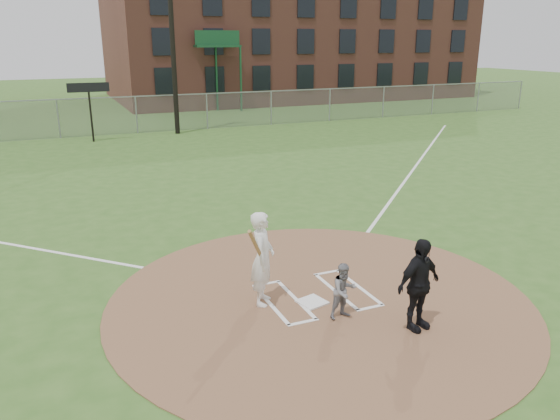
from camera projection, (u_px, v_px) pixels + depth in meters
name	position (u px, v px, depth m)	size (l,w,h in m)	color
ground	(319.00, 299.00, 10.93)	(140.00, 140.00, 0.00)	#335B1F
dirt_circle	(319.00, 299.00, 10.93)	(8.40, 8.40, 0.02)	brown
home_plate	(312.00, 302.00, 10.74)	(0.49, 0.49, 0.03)	white
foul_line_first	(415.00, 167.00, 22.20)	(0.10, 24.00, 0.01)	white
catcher	(344.00, 291.00, 10.03)	(0.52, 0.41, 1.07)	gray
umpire	(419.00, 285.00, 9.56)	(1.00, 0.41, 1.70)	black
batters_boxes	(316.00, 295.00, 11.05)	(2.08, 1.88, 0.01)	white
batter_at_plate	(262.00, 258.00, 10.48)	(0.89, 1.06, 1.87)	white
outfield_fence	(136.00, 115.00, 29.91)	(56.08, 0.08, 2.03)	slate
brick_warehouse	(286.00, 9.00, 47.98)	(30.00, 17.17, 15.00)	brown
light_pole	(170.00, 6.00, 28.11)	(1.20, 0.30, 12.22)	black
scoreboard_sign	(89.00, 94.00, 26.98)	(2.00, 0.10, 2.93)	black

